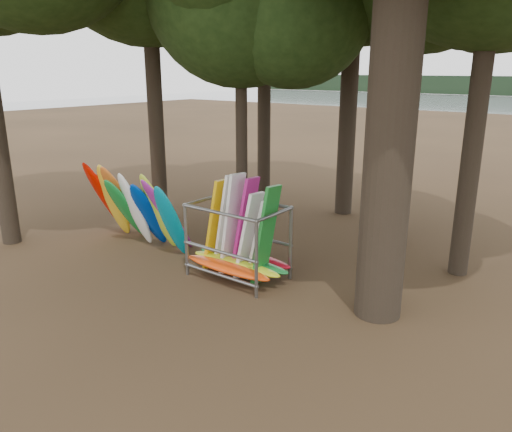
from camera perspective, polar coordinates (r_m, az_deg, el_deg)
The scene contains 3 objects.
ground at distance 13.94m, azimuth -4.88°, elevation -6.68°, with size 120.00×120.00×0.00m, color #47331E.
kayak_row at distance 16.21m, azimuth -13.48°, elevation 0.85°, with size 4.23×2.05×2.77m.
storage_rack at distance 13.44m, azimuth -2.03°, elevation -3.15°, with size 3.06×1.55×2.85m.
Camera 1 is at (8.70, -9.43, 5.47)m, focal length 35.00 mm.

